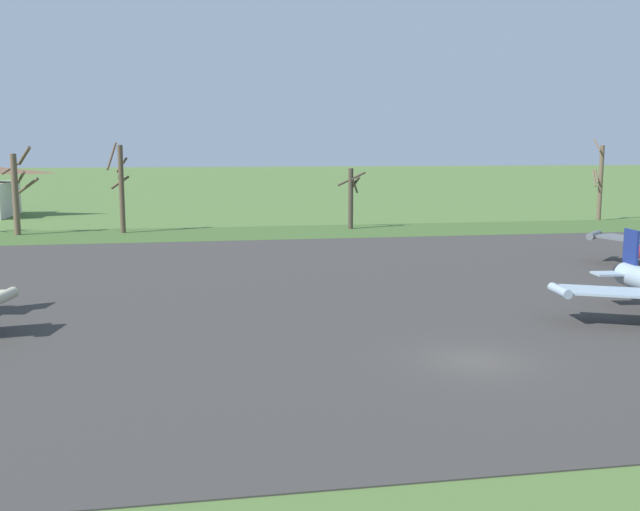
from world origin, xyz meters
TOP-DOWN VIEW (x-y plane):
  - ground_plane at (0.00, 0.00)m, footprint 600.00×600.00m
  - asphalt_apron at (0.00, 15.25)m, footprint 96.78×50.82m
  - grass_verge_strip at (0.00, 46.66)m, footprint 156.78×12.00m
  - bare_tree_left_of_center at (-28.29, 49.16)m, footprint 3.57×2.69m
  - bare_tree_center at (-18.30, 49.06)m, footprint 2.16×2.01m
  - bare_tree_right_of_center at (5.52, 48.70)m, footprint 3.02×2.79m
  - bare_tree_far_right at (36.77, 52.71)m, footprint 1.29×1.76m

SIDE VIEW (x-z plane):
  - ground_plane at x=0.00m, z-range 0.00..0.00m
  - asphalt_apron at x=0.00m, z-range 0.00..0.05m
  - grass_verge_strip at x=0.00m, z-range 0.00..0.06m
  - bare_tree_right_of_center at x=5.52m, z-range 0.34..6.83m
  - bare_tree_left_of_center at x=-28.29m, z-range 0.11..8.95m
  - bare_tree_far_right at x=36.77m, z-range -0.21..9.48m
  - bare_tree_center at x=-18.30m, z-range 0.17..9.39m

